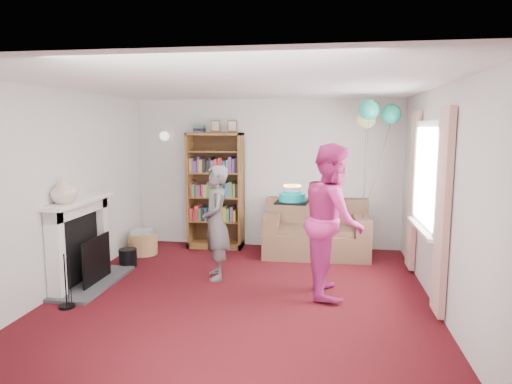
% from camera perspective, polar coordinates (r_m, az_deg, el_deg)
% --- Properties ---
extents(ground, '(5.00, 5.00, 0.00)m').
position_cam_1_polar(ground, '(5.62, -1.96, -13.12)').
color(ground, '#380908').
rests_on(ground, ground).
extents(wall_back, '(4.50, 0.02, 2.50)m').
position_cam_1_polar(wall_back, '(7.76, 1.38, 2.32)').
color(wall_back, silver).
rests_on(wall_back, ground).
extents(wall_left, '(0.02, 5.00, 2.50)m').
position_cam_1_polar(wall_left, '(6.13, -23.29, 0.09)').
color(wall_left, silver).
rests_on(wall_left, ground).
extents(wall_right, '(0.02, 5.00, 2.50)m').
position_cam_1_polar(wall_right, '(5.37, 22.43, -0.92)').
color(wall_right, silver).
rests_on(wall_right, ground).
extents(ceiling, '(4.50, 5.00, 0.01)m').
position_cam_1_polar(ceiling, '(5.26, -2.10, 13.23)').
color(ceiling, white).
rests_on(ceiling, wall_back).
extents(fireplace, '(0.55, 1.80, 1.12)m').
position_cam_1_polar(fireplace, '(6.34, -20.67, -6.32)').
color(fireplace, '#3F3F42').
rests_on(fireplace, ground).
extents(window_bay, '(0.14, 2.02, 2.20)m').
position_cam_1_polar(window_bay, '(5.94, 20.53, -0.46)').
color(window_bay, white).
rests_on(window_bay, ground).
extents(wall_sconce, '(0.16, 0.23, 0.16)m').
position_cam_1_polar(wall_sconce, '(7.99, -11.38, 6.87)').
color(wall_sconce, gold).
rests_on(wall_sconce, ground).
extents(bookcase, '(0.92, 0.42, 2.15)m').
position_cam_1_polar(bookcase, '(7.74, -5.04, 0.05)').
color(bookcase, '#472B14').
rests_on(bookcase, ground).
extents(sofa, '(1.65, 0.87, 0.87)m').
position_cam_1_polar(sofa, '(7.42, 7.51, -5.23)').
color(sofa, brown).
rests_on(sofa, ground).
extents(wicker_basket, '(0.45, 0.45, 0.40)m').
position_cam_1_polar(wicker_basket, '(7.61, -13.91, -6.20)').
color(wicker_basket, '#A4754C').
rests_on(wicker_basket, ground).
extents(person_striped, '(0.53, 0.65, 1.53)m').
position_cam_1_polar(person_striped, '(6.15, -5.02, -3.83)').
color(person_striped, black).
rests_on(person_striped, ground).
extents(person_magenta, '(0.77, 0.95, 1.85)m').
position_cam_1_polar(person_magenta, '(5.60, 9.57, -3.43)').
color(person_magenta, '#B8246D').
rests_on(person_magenta, ground).
extents(birthday_cake, '(0.40, 0.40, 0.22)m').
position_cam_1_polar(birthday_cake, '(5.77, 4.55, -0.67)').
color(birthday_cake, black).
rests_on(birthday_cake, ground).
extents(balloons, '(0.63, 0.68, 1.77)m').
position_cam_1_polar(balloons, '(6.97, 14.69, 9.38)').
color(balloons, '#3F3F3F').
rests_on(balloons, ground).
extents(mantel_vase, '(0.33, 0.33, 0.32)m').
position_cam_1_polar(mantel_vase, '(5.92, -22.92, 0.20)').
color(mantel_vase, beige).
rests_on(mantel_vase, fireplace).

